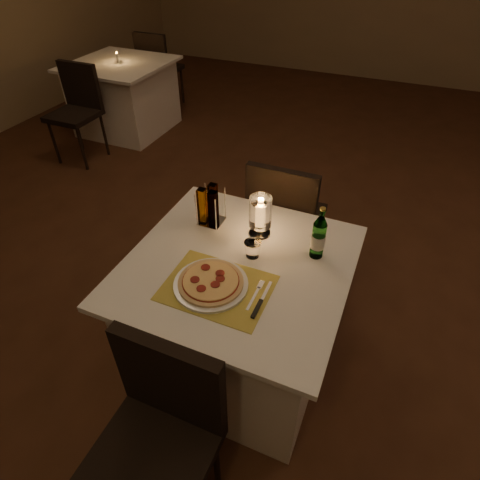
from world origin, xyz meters
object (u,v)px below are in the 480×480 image
at_px(plate, 211,284).
at_px(hurricane_candle, 260,213).
at_px(main_table, 238,315).
at_px(chair_far, 284,213).
at_px(chair_near, 160,426).
at_px(water_bottle, 318,237).
at_px(pizza, 211,281).
at_px(neighbor_table_left, 125,97).
at_px(tumbler, 253,249).

xyz_separation_m(plate, hurricane_candle, (0.06, 0.42, 0.11)).
relative_size(main_table, plate, 3.12).
relative_size(chair_far, hurricane_candle, 4.26).
xyz_separation_m(chair_near, water_bottle, (0.31, 0.90, 0.30)).
relative_size(pizza, neighbor_table_left, 0.28).
height_order(chair_near, neighbor_table_left, chair_near).
height_order(main_table, neighbor_table_left, same).
bearing_deg(tumbler, pizza, -110.01).
bearing_deg(chair_far, neighbor_table_left, 145.36).
xyz_separation_m(chair_far, water_bottle, (0.31, -0.52, 0.30)).
height_order(chair_near, plate, chair_near).
bearing_deg(water_bottle, tumbler, -156.37).
relative_size(main_table, hurricane_candle, 4.74).
bearing_deg(main_table, hurricane_candle, 87.02).
bearing_deg(hurricane_candle, tumbler, -80.23).
distance_m(plate, neighbor_table_left, 3.50).
height_order(pizza, hurricane_candle, hurricane_candle).
height_order(chair_far, plate, chair_far).
xyz_separation_m(tumbler, water_bottle, (0.27, 0.12, 0.07)).
height_order(chair_near, hurricane_candle, hurricane_candle).
height_order(plate, pizza, pizza).
relative_size(chair_near, plate, 2.81).
relative_size(plate, water_bottle, 1.20).
bearing_deg(neighbor_table_left, water_bottle, -38.83).
bearing_deg(pizza, neighbor_table_left, 132.65).
relative_size(tumbler, water_bottle, 0.30).
bearing_deg(plate, chair_near, -84.65).
bearing_deg(chair_far, pizza, -93.21).
height_order(chair_far, neighbor_table_left, chair_far).
relative_size(main_table, neighbor_table_left, 1.00).
distance_m(chair_near, hurricane_candle, 1.00).
bearing_deg(chair_near, water_bottle, 70.98).
height_order(plate, tumbler, tumbler).
xyz_separation_m(main_table, water_bottle, (0.31, 0.19, 0.47)).
bearing_deg(pizza, main_table, 74.42).
distance_m(water_bottle, neighbor_table_left, 3.52).
bearing_deg(tumbler, water_bottle, 23.63).
distance_m(chair_near, plate, 0.57).
bearing_deg(water_bottle, neighbor_table_left, 141.17).
distance_m(main_table, pizza, 0.44).
bearing_deg(tumbler, plate, -109.97).
height_order(chair_far, tumbler, chair_far).
bearing_deg(chair_far, plate, -93.20).
relative_size(main_table, pizza, 3.57).
bearing_deg(neighbor_table_left, pizza, -47.35).
xyz_separation_m(tumbler, neighbor_table_left, (-2.45, 2.30, -0.41)).
bearing_deg(hurricane_candle, chair_near, -90.75).
height_order(chair_far, water_bottle, water_bottle).
bearing_deg(chair_far, chair_near, -90.00).
distance_m(main_table, hurricane_candle, 0.55).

